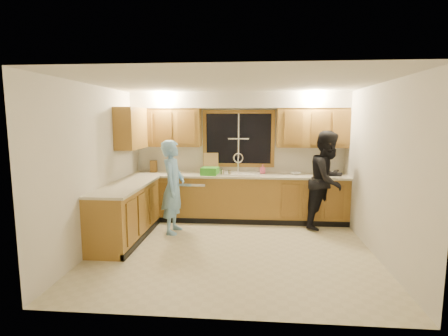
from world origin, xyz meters
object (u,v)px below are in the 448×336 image
object	(u,v)px
woman	(328,180)
soap_bottle	(263,169)
knife_block	(154,166)
dish_crate	(210,171)
bowl	(296,173)
sink	(238,177)
stove	(112,222)
dishwasher	(195,199)
man	(173,187)

from	to	relation	value
woman	soap_bottle	bearing A→B (deg)	107.85
woman	soap_bottle	distance (m)	1.28
woman	knife_block	bearing A→B (deg)	122.29
dish_crate	bowl	bearing A→B (deg)	6.22
sink	stove	distance (m)	2.60
sink	soap_bottle	bearing A→B (deg)	16.51
stove	soap_bottle	world-z (taller)	soap_bottle
woman	bowl	size ratio (longest dim) A/B	9.07
knife_block	soap_bottle	xyz separation A→B (m)	(2.22, -0.03, -0.03)
dishwasher	dish_crate	distance (m)	0.67
woman	knife_block	xyz separation A→B (m)	(-3.38, 0.54, 0.14)
dish_crate	bowl	world-z (taller)	dish_crate
dishwasher	soap_bottle	xyz separation A→B (m)	(1.34, 0.16, 0.60)
soap_bottle	bowl	world-z (taller)	soap_bottle
man	woman	world-z (taller)	woman
man	dishwasher	bearing A→B (deg)	-12.99
sink	dish_crate	size ratio (longest dim) A/B	2.75
sink	dish_crate	xyz separation A→B (m)	(-0.53, -0.13, 0.13)
soap_bottle	knife_block	bearing A→B (deg)	179.20
man	dish_crate	xyz separation A→B (m)	(0.56, 0.72, 0.18)
dish_crate	bowl	xyz separation A→B (m)	(1.66, 0.18, -0.05)
dishwasher	dish_crate	xyz separation A→B (m)	(0.32, -0.11, 0.58)
stove	soap_bottle	distance (m)	3.07
stove	woman	bearing A→B (deg)	22.93
man	stove	bearing A→B (deg)	147.09
woman	soap_bottle	xyz separation A→B (m)	(-1.17, 0.51, 0.12)
stove	dish_crate	distance (m)	2.19
woman	bowl	xyz separation A→B (m)	(-0.53, 0.42, 0.05)
man	knife_block	xyz separation A→B (m)	(-0.64, 1.02, 0.22)
stove	bowl	bearing A→B (deg)	32.73
stove	soap_bottle	size ratio (longest dim) A/B	4.98
dish_crate	woman	bearing A→B (deg)	-6.21
woman	dish_crate	bearing A→B (deg)	125.12
bowl	knife_block	bearing A→B (deg)	177.61
sink	bowl	bearing A→B (deg)	2.82
woman	bowl	distance (m)	0.68
sink	man	xyz separation A→B (m)	(-1.09, -0.85, -0.05)
sink	soap_bottle	xyz separation A→B (m)	(0.49, 0.14, 0.15)
dish_crate	bowl	distance (m)	1.67
knife_block	bowl	world-z (taller)	knife_block
knife_block	woman	bearing A→B (deg)	-10.85
dish_crate	soap_bottle	distance (m)	1.05
bowl	dish_crate	bearing A→B (deg)	-173.78
dishwasher	dish_crate	size ratio (longest dim) A/B	2.62
man	bowl	bearing A→B (deg)	-64.69
knife_block	bowl	xyz separation A→B (m)	(2.85, -0.12, -0.09)
stove	dish_crate	xyz separation A→B (m)	(1.27, 1.70, 0.54)
sink	stove	size ratio (longest dim) A/B	0.96
stove	bowl	distance (m)	3.51
knife_block	dish_crate	bearing A→B (deg)	-15.90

